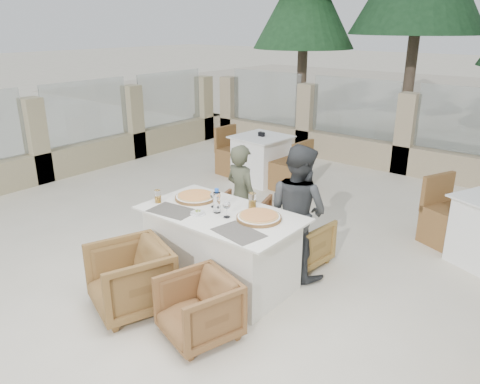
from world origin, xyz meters
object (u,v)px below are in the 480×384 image
Objects in this scene: pizza_left at (196,196)px; olive_dish at (198,212)px; wine_glass_centre at (214,198)px; beer_glass_right at (252,201)px; diner_left at (241,197)px; pizza_right at (259,217)px; beer_glass_left at (158,196)px; armchair_near_left at (130,279)px; dining_table at (221,248)px; diner_right at (298,211)px; armchair_far_right at (300,241)px; water_bottle at (217,201)px; bg_table_a at (261,159)px; wine_glass_near at (227,208)px; armchair_near_right at (199,309)px; armchair_far_left at (242,218)px.

pizza_left is 3.92× the size of olive_dish.
beer_glass_right is at bearing 35.30° from wine_glass_centre.
pizza_right is at bearing 148.27° from diner_left.
wine_glass_centre is at bearing 26.90° from beer_glass_left.
dining_table is at bearing 89.21° from armchair_near_left.
diner_right is (0.31, 0.36, -0.15)m from beer_glass_right.
diner_right reaches higher than armchair_near_left.
dining_table is 3.71× the size of pizza_left.
armchair_far_right is 0.47× the size of diner_left.
water_bottle is 1.08m from armchair_near_left.
pizza_right is 3.45m from bg_table_a.
bg_table_a is at bearing 113.03° from pizza_left.
diner_right is (0.62, 0.83, -0.09)m from olive_dish.
beer_glass_right reaches higher than bg_table_a.
diner_left is 0.76× the size of bg_table_a.
water_bottle is 0.16m from wine_glass_near.
pizza_left is 1.75× the size of water_bottle.
beer_glass_left is 0.11× the size of diner_left.
beer_glass_left is at bearing -177.08° from olive_dish.
beer_glass_right is (0.04, 0.35, -0.01)m from wine_glass_near.
diner_right is at bearing 54.13° from dining_table.
armchair_near_right is at bearing -56.53° from bg_table_a.
beer_glass_right is 0.09× the size of bg_table_a.
beer_glass_left is at bearing -68.85° from bg_table_a.
olive_dish is 0.07× the size of bg_table_a.
beer_glass_right is at bearing 83.30° from wine_glass_near.
dining_table is 0.91m from armchair_near_right.
pizza_left is at bearing 171.30° from wine_glass_centre.
wine_glass_near is at bearing 81.30° from armchair_near_left.
wine_glass_near is at bearing 79.15° from armchair_far_right.
beer_glass_left is 1.28m from armchair_far_left.
beer_glass_left is 0.23× the size of armchair_far_right.
pizza_left and pizza_right have the same top height.
armchair_far_left is (-0.32, 0.86, -0.59)m from wine_glass_centre.
beer_glass_right is 0.22× the size of armchair_near_left.
armchair_far_right is 2.86m from bg_table_a.
beer_glass_left is (-0.68, -0.20, 0.45)m from dining_table.
pizza_right is (0.39, 0.10, 0.41)m from dining_table.
pizza_left reaches higher than bg_table_a.
wine_glass_near is 1.12m from armchair_far_right.
pizza_left is 0.60m from wine_glass_near.
armchair_near_left is at bearing -112.99° from beer_glass_right.
water_bottle is at bearing 90.59° from armchair_near_left.
pizza_right is 0.71× the size of armchair_far_left.
water_bottle is 0.36× the size of armchair_near_left.
wine_glass_near is at bearing -22.52° from dining_table.
water_bottle is at bearing 70.05° from armchair_far_right.
diner_left reaches higher than wine_glass_centre.
beer_glass_left is 0.08× the size of bg_table_a.
wine_glass_near is 0.13× the size of diner_right.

